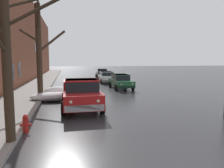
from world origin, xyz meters
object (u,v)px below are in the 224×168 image
Objects in this scene: bare_tree_second_along_sidewalk at (40,50)px; sedan_green_parked_kerbside_close at (121,81)px; sedan_black_parked_far_down_block at (102,73)px; sedan_white_parked_kerbside_mid at (107,77)px; bare_tree_at_the_corner at (6,51)px; pickup_truck_red_approaching_near_lane at (81,94)px; fire_hydrant at (26,124)px.

bare_tree_second_along_sidewalk reaches higher than sedan_green_parked_kerbside_close.
sedan_green_parked_kerbside_close is at bearing -91.09° from sedan_black_parked_far_down_block.
sedan_black_parked_far_down_block is at bearing 85.26° from sedan_white_parked_kerbside_mid.
sedan_black_parked_far_down_block is (0.25, 13.26, -0.00)m from sedan_green_parked_kerbside_close.
bare_tree_second_along_sidewalk is at bearing -121.69° from sedan_white_parked_kerbside_mid.
bare_tree_at_the_corner is at bearing -109.39° from sedan_white_parked_kerbside_mid.
bare_tree_second_along_sidewalk is 19.76m from sedan_black_parked_far_down_block.
bare_tree_at_the_corner is at bearing -105.38° from sedan_black_parked_far_down_block.
fire_hydrant is (-2.37, -3.74, -0.52)m from pickup_truck_red_approaching_near_lane.
bare_tree_at_the_corner reaches higher than fire_hydrant.
bare_tree_second_along_sidewalk is 1.58× the size of sedan_black_parked_far_down_block.
sedan_green_parked_kerbside_close is 5.74m from sedan_white_parked_kerbside_mid.
bare_tree_second_along_sidewalk is at bearing 91.71° from fire_hydrant.
fire_hydrant is at bearing -109.96° from sedan_white_parked_kerbside_mid.
bare_tree_second_along_sidewalk is at bearing -144.63° from sedan_green_parked_kerbside_close.
sedan_white_parked_kerbside_mid reaches higher than fire_hydrant.
sedan_white_parked_kerbside_mid is at bearing 93.70° from sedan_green_parked_kerbside_close.
pickup_truck_red_approaching_near_lane reaches higher than sedan_white_parked_kerbside_mid.
bare_tree_second_along_sidewalk reaches higher than bare_tree_at_the_corner.
bare_tree_second_along_sidewalk is (0.04, 8.15, 0.41)m from bare_tree_at_the_corner.
sedan_white_parked_kerbside_mid is at bearing -94.74° from sedan_black_parked_far_down_block.
sedan_green_parked_kerbside_close is at bearing 35.37° from bare_tree_second_along_sidewalk.
sedan_green_parked_kerbside_close is at bearing -86.30° from sedan_white_parked_kerbside_mid.
sedan_black_parked_far_down_block is at bearing 74.41° from fire_hydrant.
bare_tree_at_the_corner is at bearing -101.07° from fire_hydrant.
sedan_white_parked_kerbside_mid is 0.96× the size of sedan_black_parked_far_down_block.
bare_tree_at_the_corner is at bearing -90.28° from bare_tree_second_along_sidewalk.
pickup_truck_red_approaching_near_lane is at bearing -102.24° from sedan_black_parked_far_down_block.
bare_tree_at_the_corner reaches higher than sedan_green_parked_kerbside_close.
sedan_green_parked_kerbside_close is (6.96, 4.94, -2.73)m from bare_tree_second_along_sidewalk.
sedan_black_parked_far_down_block is at bearing 68.39° from bare_tree_second_along_sidewalk.
sedan_green_parked_kerbside_close reaches higher than fire_hydrant.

